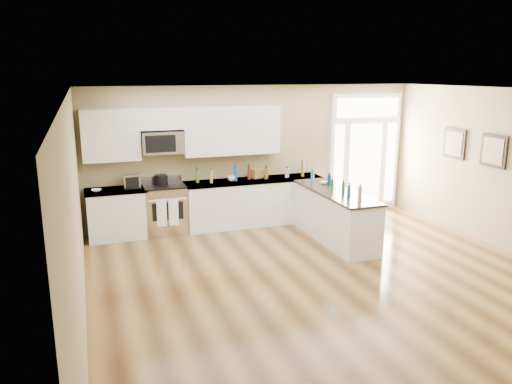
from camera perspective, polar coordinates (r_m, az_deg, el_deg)
ground at (r=7.24m, az=10.68°, el=-11.62°), size 8.00×8.00×0.00m
room_shell at (r=6.71m, az=11.32°, el=1.73°), size 8.00×8.00×8.00m
back_cabinet_left at (r=9.71m, az=-15.60°, el=-2.58°), size 1.10×0.66×0.94m
back_cabinet_right at (r=10.21m, az=-0.25°, el=-1.29°), size 2.85×0.66×0.94m
peninsula_cabinet at (r=9.35m, az=8.95°, el=-2.88°), size 0.69×2.32×0.94m
upper_cabinet_left at (r=9.56m, az=-16.28°, el=6.23°), size 1.04×0.33×0.95m
upper_cabinet_right at (r=9.95m, az=-2.81°, el=7.02°), size 1.94×0.33×0.95m
upper_cabinet_short at (r=9.62m, az=-10.81°, el=8.23°), size 0.82×0.33×0.40m
microwave at (r=9.64m, az=-10.67°, el=5.60°), size 0.78×0.41×0.42m
entry_door at (r=11.41m, az=12.31°, el=4.41°), size 1.70×0.10×2.60m
wall_art_near at (r=10.49m, az=21.72°, el=5.18°), size 0.05×0.58×0.58m
wall_art_far at (r=9.76m, az=25.53°, el=4.26°), size 0.05×0.58×0.58m
kitchen_range at (r=9.78m, az=-10.34°, el=-1.93°), size 0.78×0.69×1.08m
stockpot at (r=9.75m, az=-10.80°, el=1.44°), size 0.33×0.33×0.20m
toaster_oven at (r=9.59m, az=-14.03°, el=1.21°), size 0.32×0.25×0.26m
cardboard_box at (r=10.21m, az=0.11°, el=2.15°), size 0.27×0.24×0.19m
bowl_left at (r=9.50m, az=-17.77°, el=0.17°), size 0.20×0.20×0.04m
bowl_peninsula at (r=9.75m, az=7.84°, el=1.05°), size 0.22×0.22×0.05m
cup_counter at (r=9.93m, az=-2.83°, el=1.58°), size 0.19×0.19×0.11m
counter_bottles at (r=9.67m, az=2.94°, el=1.66°), size 2.40×2.44×0.32m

